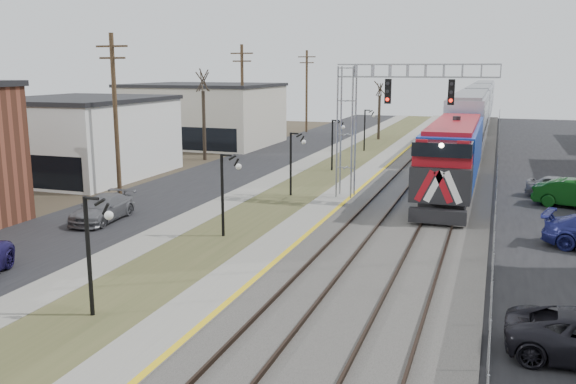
% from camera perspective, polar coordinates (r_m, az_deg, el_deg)
% --- Properties ---
extents(street_west, '(7.00, 120.00, 0.04)m').
position_cam_1_polar(street_west, '(47.42, -5.62, 1.92)').
color(street_west, black).
rests_on(street_west, ground).
extents(sidewalk, '(2.00, 120.00, 0.08)m').
position_cam_1_polar(sidewalk, '(45.74, -0.49, 1.64)').
color(sidewalk, gray).
rests_on(sidewalk, ground).
extents(grass_median, '(4.00, 120.00, 0.06)m').
position_cam_1_polar(grass_median, '(44.85, 3.13, 1.41)').
color(grass_median, '#424726').
rests_on(grass_median, ground).
extents(platform, '(2.00, 120.00, 0.24)m').
position_cam_1_polar(platform, '(44.12, 6.88, 1.29)').
color(platform, gray).
rests_on(platform, ground).
extents(ballast_bed, '(8.00, 120.00, 0.20)m').
position_cam_1_polar(ballast_bed, '(43.38, 13.35, 0.86)').
color(ballast_bed, '#595651').
rests_on(ballast_bed, ground).
extents(platform_edge, '(0.24, 120.00, 0.01)m').
position_cam_1_polar(platform_edge, '(43.93, 8.01, 1.38)').
color(platform_edge, gold).
rests_on(platform_edge, platform).
extents(track_near, '(1.58, 120.00, 0.15)m').
position_cam_1_polar(track_near, '(43.58, 10.74, 1.25)').
color(track_near, '#2D2119').
rests_on(track_near, ballast_bed).
extents(track_far, '(1.58, 120.00, 0.15)m').
position_cam_1_polar(track_far, '(43.23, 15.33, 0.96)').
color(track_far, '#2D2119').
rests_on(track_far, ballast_bed).
extents(train, '(3.00, 85.85, 5.33)m').
position_cam_1_polar(train, '(74.76, 17.15, 7.22)').
color(train, '#153CB0').
rests_on(train, ground).
extents(signal_gantry, '(9.00, 1.07, 8.15)m').
position_cam_1_polar(signal_gantry, '(36.19, 8.18, 7.75)').
color(signal_gantry, gray).
rests_on(signal_gantry, ground).
extents(lampposts, '(0.14, 62.14, 4.00)m').
position_cam_1_polar(lampposts, '(29.05, -5.92, -0.27)').
color(lampposts, black).
rests_on(lampposts, ground).
extents(utility_poles, '(0.28, 80.28, 10.00)m').
position_cam_1_polar(utility_poles, '(39.64, -15.83, 6.90)').
color(utility_poles, '#4C3823').
rests_on(utility_poles, ground).
extents(fence, '(0.04, 120.00, 1.60)m').
position_cam_1_polar(fence, '(43.07, 18.95, 1.41)').
color(fence, gray).
rests_on(fence, ground).
extents(buildings_west, '(14.00, 67.00, 7.00)m').
position_cam_1_polar(buildings_west, '(43.26, -23.41, 4.09)').
color(buildings_west, '#BAB2A3').
rests_on(buildings_west, ground).
extents(bare_trees, '(12.30, 42.30, 5.95)m').
position_cam_1_polar(bare_trees, '(51.07, -5.04, 5.65)').
color(bare_trees, '#382D23').
rests_on(bare_trees, ground).
extents(car_lot_e, '(4.46, 2.85, 1.41)m').
position_cam_1_polar(car_lot_e, '(40.77, 24.28, 0.33)').
color(car_lot_e, gray).
rests_on(car_lot_e, ground).
extents(car_street_b, '(2.26, 4.69, 1.32)m').
position_cam_1_polar(car_street_b, '(33.31, -16.96, -1.55)').
color(car_street_b, slate).
rests_on(car_street_b, ground).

